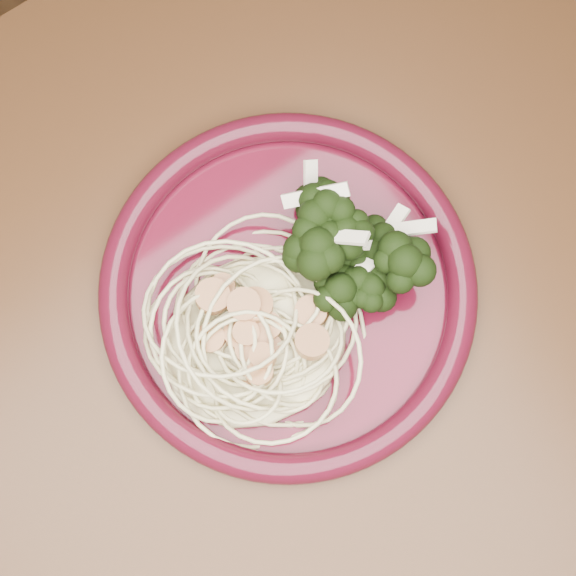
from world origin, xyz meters
The scene contains 6 objects.
dining_table centered at (0.00, 0.00, 0.65)m, with size 1.20×0.80×0.75m.
dinner_plate centered at (-0.12, 0.06, 0.76)m, with size 0.39×0.39×0.02m.
spaghetti_pile centered at (-0.16, 0.04, 0.77)m, with size 0.15×0.13×0.03m, color beige.
scallop_cluster centered at (-0.16, 0.04, 0.81)m, with size 0.13×0.13×0.04m, color #BC814E, non-canonical shape.
broccoli_pile centered at (-0.06, 0.08, 0.78)m, with size 0.09×0.15×0.05m, color black.
onion_garnish centered at (-0.06, 0.08, 0.82)m, with size 0.07×0.10×0.06m, color #EEE7C7, non-canonical shape.
Camera 1 is at (-0.19, -0.05, 1.37)m, focal length 50.00 mm.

